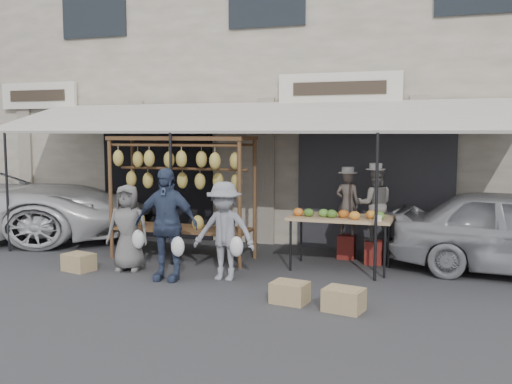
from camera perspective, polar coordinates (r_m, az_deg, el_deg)
ground_plane at (r=8.74m, az=-5.87°, el=-9.32°), size 90.00×90.00×0.00m
shophouse at (r=14.66m, az=4.63°, el=11.22°), size 24.00×6.15×7.30m
awning at (r=10.55m, az=-0.86°, el=7.44°), size 10.00×2.35×2.92m
banana_rack at (r=10.36m, az=-7.51°, el=1.87°), size 2.60×0.90×2.24m
produce_table at (r=9.62m, az=8.42°, el=-2.61°), size 1.70×0.90×1.04m
vendor_left at (r=10.49m, az=9.12°, el=-1.12°), size 0.43×0.29×1.18m
vendor_right at (r=10.12m, az=11.81°, el=-1.20°), size 0.71×0.60×1.28m
customer_left at (r=9.75m, az=-12.69°, el=-3.50°), size 0.79×0.59×1.44m
customer_mid at (r=8.99m, az=-8.98°, el=-3.19°), size 1.05×0.48×1.76m
customer_right at (r=8.91m, az=-3.19°, el=-3.92°), size 1.01×0.60×1.54m
stool_left at (r=10.62m, az=9.05°, el=-5.43°), size 0.37×0.37×0.43m
stool_right at (r=10.26m, az=11.70°, el=-5.91°), size 0.35×0.35×0.42m
crate_near_a at (r=7.86m, az=3.40°, el=-9.99°), size 0.52×0.43×0.28m
crate_near_b at (r=7.58m, az=8.77°, el=-10.60°), size 0.56×0.46×0.30m
crate_far at (r=10.04m, az=-17.30°, el=-6.72°), size 0.55×0.46×0.29m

